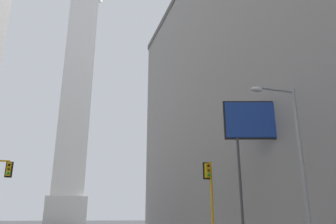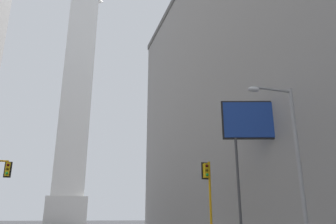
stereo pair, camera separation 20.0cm
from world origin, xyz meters
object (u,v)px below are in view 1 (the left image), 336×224
at_px(obelisk, 76,91).
at_px(street_lamp, 294,150).
at_px(billboard_sign, 262,126).
at_px(traffic_light_mid_right, 210,189).

distance_m(obelisk, street_lamp, 74.05).
bearing_deg(billboard_sign, obelisk, 100.27).
relative_size(traffic_light_mid_right, billboard_sign, 0.62).
relative_size(obelisk, street_lamp, 8.20).
distance_m(traffic_light_mid_right, billboard_sign, 6.37).
bearing_deg(obelisk, traffic_light_mid_right, -80.85).
relative_size(street_lamp, billboard_sign, 0.85).
bearing_deg(traffic_light_mid_right, billboard_sign, -66.31).
xyz_separation_m(traffic_light_mid_right, street_lamp, (-0.11, -10.11, 1.09)).
xyz_separation_m(obelisk, street_lamp, (9.23, -68.09, -27.61)).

